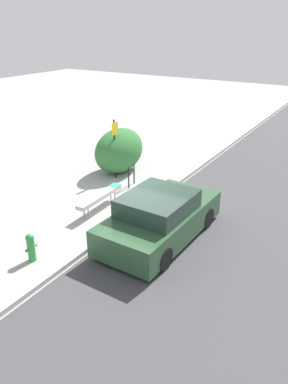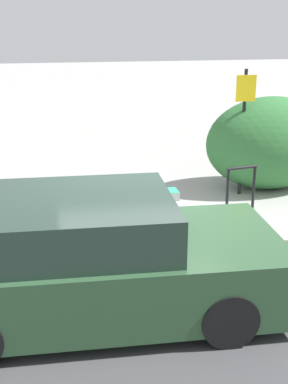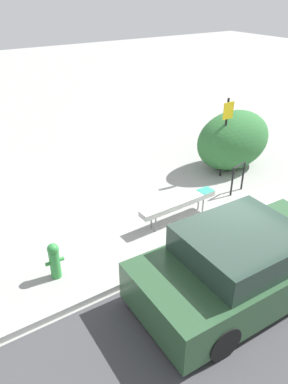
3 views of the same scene
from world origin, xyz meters
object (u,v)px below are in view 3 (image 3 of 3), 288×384
fire_hydrant (54,260)px  sign_post (225,131)px  parked_car_near (243,264)px  bike_rack (238,176)px  bench (179,203)px

fire_hydrant → sign_post: bearing=14.3°
sign_post → parked_car_near: (-3.01, -3.66, -0.75)m
fire_hydrant → parked_car_near: bearing=-39.8°
bike_rack → sign_post: size_ratio=0.36×
bench → fire_hydrant: size_ratio=2.70×
bench → parked_car_near: parked_car_near is taller
bike_rack → fire_hydrant: 5.36m
bike_rack → fire_hydrant: bike_rack is taller
bike_rack → sign_post: (0.34, 0.96, 0.88)m
fire_hydrant → bench: bearing=4.9°
bench → parked_car_near: size_ratio=0.50×
bike_rack → sign_post: sign_post is taller
sign_post → fire_hydrant: bearing=-165.7°
bench → fire_hydrant: fire_hydrant is taller
bench → bike_rack: (2.16, 0.21, 0.04)m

